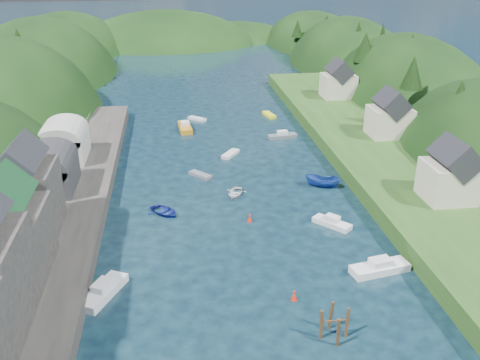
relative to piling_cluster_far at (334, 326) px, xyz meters
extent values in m
plane|color=black|center=(-5.00, 49.92, -1.27)|extent=(600.00, 600.00, 0.00)
ellipsoid|color=black|center=(-50.00, 74.92, -10.37)|extent=(44.00, 75.56, 52.00)
ellipsoid|color=black|center=(-50.00, 117.92, -9.71)|extent=(44.00, 75.56, 48.19)
ellipsoid|color=black|center=(-50.00, 159.92, -8.10)|extent=(44.00, 75.56, 39.00)
ellipsoid|color=black|center=(40.00, 74.92, -9.67)|extent=(36.00, 75.56, 48.00)
ellipsoid|color=black|center=(40.00, 117.92, -9.06)|extent=(36.00, 75.56, 44.49)
ellipsoid|color=black|center=(40.00, 159.92, -7.57)|extent=(36.00, 75.56, 36.00)
ellipsoid|color=black|center=(-15.00, 169.92, -11.27)|extent=(80.00, 60.00, 44.00)
ellipsoid|color=black|center=(13.00, 179.92, -13.27)|extent=(70.00, 56.00, 36.00)
cone|color=black|center=(-45.74, 82.61, 7.23)|extent=(5.28, 5.28, 5.34)
cone|color=black|center=(-48.18, 93.87, 11.28)|extent=(4.77, 4.77, 7.02)
cone|color=black|center=(-41.84, 103.93, 7.59)|extent=(4.07, 4.07, 5.74)
cone|color=black|center=(-44.50, 117.48, 8.60)|extent=(4.56, 4.56, 8.33)
cone|color=black|center=(-49.26, 124.87, 6.66)|extent=(4.75, 4.75, 5.19)
cone|color=black|center=(-46.02, 138.15, 7.22)|extent=(4.27, 4.27, 6.27)
cone|color=black|center=(32.51, 41.11, 8.80)|extent=(5.29, 5.29, 6.90)
cone|color=black|center=(29.34, 52.48, 11.18)|extent=(4.07, 4.07, 5.93)
cone|color=black|center=(34.54, 61.82, 6.86)|extent=(3.40, 3.40, 5.74)
cone|color=black|center=(38.03, 72.93, 10.33)|extent=(4.94, 4.94, 9.15)
cone|color=black|center=(30.33, 80.06, 11.07)|extent=(5.25, 5.25, 6.59)
cone|color=black|center=(38.68, 91.39, 11.10)|extent=(3.36, 3.36, 7.82)
cone|color=black|center=(37.06, 104.29, 9.75)|extent=(4.57, 4.57, 7.74)
cone|color=black|center=(35.83, 120.37, 7.60)|extent=(3.59, 3.59, 5.87)
cone|color=black|center=(35.07, 128.05, 10.03)|extent=(4.14, 4.14, 5.42)
cone|color=black|center=(28.76, 139.98, 7.20)|extent=(3.83, 3.83, 5.65)
cube|color=#2D2B28|center=(-29.00, 19.92, -0.27)|extent=(12.00, 110.00, 2.00)
cube|color=#2D2B28|center=(-31.00, 11.92, 4.23)|extent=(8.00, 9.00, 7.00)
cube|color=#2D2B28|center=(-31.00, 20.92, 4.73)|extent=(7.00, 8.00, 8.00)
cube|color=black|center=(-31.00, 20.92, 9.57)|extent=(5.15, 8.32, 5.15)
cube|color=#2D2D30|center=(-31.00, 32.92, 2.73)|extent=(7.00, 9.00, 4.00)
cylinder|color=#2D2D30|center=(-31.00, 32.92, 4.73)|extent=(7.00, 9.00, 7.00)
cube|color=#B2B2A8|center=(-31.00, 44.92, 2.73)|extent=(7.00, 9.00, 4.00)
cylinder|color=#B2B2A8|center=(-31.00, 44.92, 4.73)|extent=(7.00, 9.00, 7.00)
cube|color=#234719|center=(20.00, 39.92, -0.07)|extent=(16.00, 120.00, 2.40)
cube|color=beige|center=(22.00, 21.92, 3.63)|extent=(7.00, 6.00, 5.00)
cube|color=black|center=(22.00, 21.92, 6.97)|extent=(5.15, 6.24, 5.15)
cube|color=beige|center=(24.00, 47.92, 3.63)|extent=(7.00, 6.00, 5.00)
cube|color=black|center=(24.00, 47.92, 6.97)|extent=(5.15, 6.24, 5.15)
cube|color=beige|center=(23.00, 74.92, 3.63)|extent=(7.00, 6.00, 5.00)
cube|color=black|center=(23.00, 74.92, 6.97)|extent=(5.15, 6.24, 5.15)
cylinder|color=#382314|center=(1.21, 0.00, -0.03)|extent=(0.32, 0.32, 3.69)
cylinder|color=#382314|center=(0.00, 1.21, -0.03)|extent=(0.32, 0.32, 3.69)
cylinder|color=#382314|center=(-1.21, 0.00, -0.03)|extent=(0.32, 0.32, 3.69)
cylinder|color=#382314|center=(0.00, -1.21, -0.03)|extent=(0.32, 0.32, 3.69)
cylinder|color=#382314|center=(0.00, 0.00, 0.58)|extent=(2.91, 0.16, 0.16)
cone|color=#B6220E|center=(-2.32, 6.02, -0.82)|extent=(0.70, 0.70, 0.90)
sphere|color=#B6220E|center=(-2.32, 6.02, -0.32)|extent=(0.30, 0.30, 0.30)
cone|color=#B6220E|center=(-4.32, 23.37, -0.82)|extent=(0.70, 0.70, 0.90)
sphere|color=#B6220E|center=(-4.32, 23.37, -0.32)|extent=(0.30, 0.30, 0.30)
cube|color=#C17F16|center=(-11.30, 63.05, -0.85)|extent=(2.75, 6.94, 0.95)
cube|color=silver|center=(-11.30, 63.05, 0.03)|extent=(1.74, 2.49, 0.70)
imported|color=#1C409A|center=(7.97, 32.84, -0.43)|extent=(5.49, 3.62, 1.98)
cube|color=silver|center=(8.17, 9.85, -0.86)|extent=(6.90, 3.41, 0.92)
cube|color=silver|center=(8.17, 9.85, 0.00)|extent=(2.56, 1.94, 0.70)
cube|color=silver|center=(-4.07, 47.77, -1.00)|extent=(3.59, 4.43, 0.61)
cube|color=slate|center=(-9.79, 39.14, -1.02)|extent=(3.68, 3.91, 0.57)
cube|color=slate|center=(6.66, 55.66, -0.94)|extent=(5.54, 2.58, 0.75)
cube|color=silver|center=(6.66, 55.66, -0.18)|extent=(2.04, 1.51, 0.70)
cube|color=silver|center=(-21.60, 9.29, -0.86)|extent=(4.84, 6.76, 0.91)
cube|color=silver|center=(-21.60, 9.29, -0.01)|extent=(2.36, 2.71, 0.70)
cube|color=silver|center=(6.02, 20.89, -0.95)|extent=(4.66, 4.92, 0.71)
cube|color=silver|center=(6.02, 20.89, -0.21)|extent=(2.07, 2.12, 0.70)
imported|color=silver|center=(-5.26, 31.78, -1.00)|extent=(4.19, 4.89, 0.85)
imported|color=navy|center=(-15.34, 27.09, -0.93)|extent=(5.64, 5.79, 0.98)
cube|color=silver|center=(-8.60, 69.25, -1.02)|extent=(3.86, 3.67, 0.56)
cube|color=yellow|center=(6.73, 70.04, -0.99)|extent=(2.39, 4.68, 0.63)
camera|label=1|loc=(-13.56, -37.79, 31.55)|focal=40.00mm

